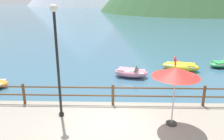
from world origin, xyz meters
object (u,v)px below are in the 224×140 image
beach_umbrella (176,73)px  pedal_boat_0 (181,66)px  pedal_boat_1 (131,72)px  lamp_post (57,53)px

beach_umbrella → pedal_boat_0: size_ratio=0.81×
pedal_boat_0 → pedal_boat_1: bearing=-157.4°
beach_umbrella → pedal_boat_0: 8.53m
lamp_post → beach_umbrella: size_ratio=1.95×
lamp_post → beach_umbrella: bearing=-7.2°
lamp_post → pedal_boat_0: (6.66, 7.37, -2.70)m
pedal_boat_0 → pedal_boat_1: pedal_boat_1 is taller
beach_umbrella → lamp_post: bearing=172.8°
beach_umbrella → pedal_boat_1: beach_umbrella is taller
lamp_post → pedal_boat_0: 10.30m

